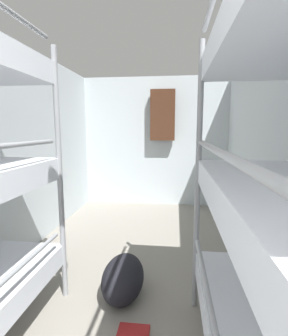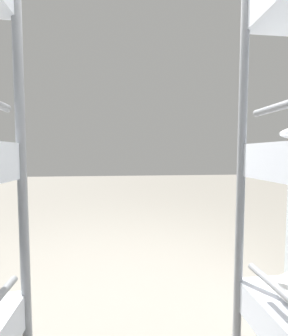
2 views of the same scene
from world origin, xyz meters
name	(u,v)px [view 1 (image 1 of 2)]	position (x,y,z in m)	size (l,w,h in m)	color
wall_back	(155,142)	(0.00, 5.32, 1.19)	(2.78, 0.06, 2.38)	silver
duffel_bag	(123,278)	(-0.05, 2.41, 0.18)	(0.35, 0.59, 0.35)	black
floor_book	(134,331)	(0.11, 2.02, 0.01)	(0.22, 0.13, 0.02)	maroon
hanging_coat	(163,115)	(0.14, 5.17, 1.68)	(0.44, 0.12, 0.90)	#472819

